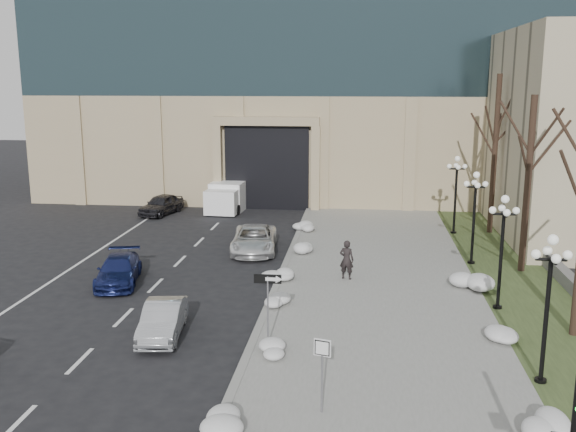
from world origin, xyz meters
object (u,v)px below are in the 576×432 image
Objects in this scene: lamppost_c at (475,205)px; car_e at (161,205)px; lamppost_a at (549,289)px; lamppost_b at (502,237)px; car_c at (119,270)px; lamppost_d at (456,184)px; one_way_sign at (272,288)px; box_truck at (231,195)px; car_d at (254,239)px; car_b at (163,320)px; keep_sign at (322,360)px; pedestrian at (347,260)px.

car_e is at bearing 152.05° from lamppost_c.
lamppost_a is 6.50m from lamppost_b.
car_c is 20.23m from lamppost_d.
car_c is at bearing 141.39° from one_way_sign.
lamppost_b is at bearing -49.21° from box_truck.
lamppost_b is (11.30, -7.78, 2.38)m from car_d.
car_b is 0.76× the size of car_d.
car_b is 13.55m from lamppost_b.
car_b is 21.44m from lamppost_d.
box_truck is 1.38× the size of lamppost_c.
lamppost_c is at bearing 52.43° from one_way_sign.
lamppost_b is at bearing -90.00° from lamppost_d.
lamppost_d is (0.00, 13.00, 0.00)m from lamppost_b.
box_truck is 24.97m from one_way_sign.
lamppost_c is at bearing 82.65° from keep_sign.
car_d is at bearing -69.42° from box_truck.
car_e is 28.86m from keep_sign.
lamppost_d reaches higher than car_b.
lamppost_a is 19.50m from lamppost_d.
one_way_sign is 0.56× the size of lamppost_a.
keep_sign is (4.73, -16.91, 0.99)m from car_d.
car_d is at bearing -155.19° from lamppost_d.
lamppost_d reaches higher than one_way_sign.
car_b is 7.98m from keep_sign.
car_c is at bearing -136.33° from car_d.
box_truck is 2.88× the size of keep_sign.
car_b is at bearing -81.30° from box_truck.
one_way_sign is 0.56× the size of lamppost_b.
car_d reaches higher than car_c.
keep_sign is (9.99, -10.78, 1.05)m from car_c.
lamppost_c is (11.30, -1.28, 2.38)m from car_d.
lamppost_c is at bearing -12.14° from car_d.
lamppost_d is (0.00, 19.50, 0.00)m from lamppost_a.
box_truck reaches higher than car_e.
car_b is 0.80× the size of lamppost_b.
car_c is at bearing -163.66° from lamppost_c.
car_c is 17.84m from box_truck.
lamppost_d is at bearing 21.93° from car_c.
lamppost_a is at bearing -12.06° from one_way_sign.
car_e is at bearing 126.05° from car_d.
pedestrian is 0.81× the size of keep_sign.
car_d is 11.62m from lamppost_c.
lamppost_a is (14.94, -25.91, 2.08)m from box_truck.
one_way_sign is 0.56× the size of lamppost_c.
pedestrian is 0.69× the size of one_way_sign.
pedestrian is 11.65m from lamppost_a.
lamppost_b is at bearing 10.86° from car_b.
pedestrian is at bearing -151.60° from lamppost_c.
car_e reaches higher than car_c.
lamppost_d is (0.00, 6.50, 0.00)m from lamppost_c.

